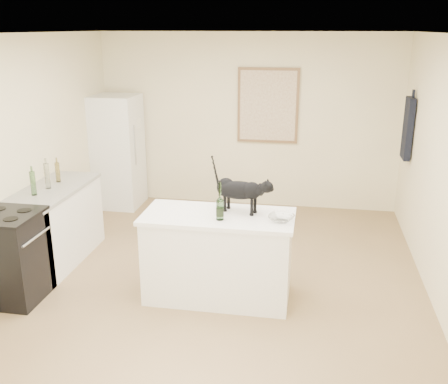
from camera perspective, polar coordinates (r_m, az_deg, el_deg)
floor at (r=5.59m, az=-1.27°, el=-10.42°), size 5.50×5.50×0.00m
ceiling at (r=4.92m, az=-1.48°, el=17.29°), size 5.50×5.50×0.00m
wall_back at (r=7.75m, az=2.67°, el=7.87°), size 4.50×0.00×4.50m
wall_front at (r=2.66m, az=-13.42°, el=-13.29°), size 4.50×0.00×4.50m
wall_left at (r=5.96m, az=-23.14°, el=3.33°), size 0.00×5.50×5.50m
island_base at (r=5.20m, az=-0.64°, el=-7.38°), size 1.44×0.67×0.86m
island_top at (r=5.03m, az=-0.66°, el=-2.75°), size 1.50×0.70×0.04m
left_cabinets at (r=6.30m, az=-18.43°, el=-3.69°), size 0.60×1.40×0.86m
left_countertop at (r=6.16m, az=-18.84°, el=0.20°), size 0.62×1.44×0.04m
stove at (r=5.59m, az=-22.75°, el=-6.79°), size 0.60×0.60×0.90m
fridge at (r=7.95m, az=-11.88°, el=4.45°), size 0.68×0.68×1.70m
artwork_frame at (r=7.65m, az=4.93°, el=9.59°), size 0.90×0.03×1.10m
artwork_canvas at (r=7.63m, az=4.92°, el=9.57°), size 0.82×0.00×1.02m
hanging_garment at (r=7.09m, az=19.87°, el=6.69°), size 0.08×0.34×0.80m
black_cat at (r=5.03m, az=1.70°, el=-0.06°), size 0.61×0.32×0.41m
wine_bottle at (r=4.83m, az=-0.46°, el=-1.21°), size 0.09×0.09×0.34m
glass_bowl at (r=4.87m, az=6.43°, el=-2.94°), size 0.29×0.29×0.06m
fridge_paper at (r=7.78m, az=-9.60°, el=7.58°), size 0.05×0.12×0.16m
counter_bottle_cluster at (r=6.12m, az=-19.34°, el=1.54°), size 0.09×0.57×0.29m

